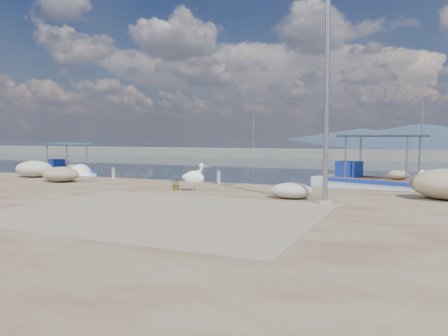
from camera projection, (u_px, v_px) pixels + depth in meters
ground at (181, 211)px, 15.66m from camera, size 1400.00×1400.00×0.00m
quay at (53, 240)px, 10.17m from camera, size 44.00×22.00×0.50m
quay_patch at (159, 212)px, 12.48m from camera, size 9.00×7.00×0.01m
breakwater at (348, 155)px, 52.04m from camera, size 120.00×2.20×7.50m
mountains at (417, 133)px, 605.15m from camera, size 370.00×280.00×22.00m
boat_left at (67, 175)px, 28.37m from camera, size 5.79×3.26×2.65m
boat_right at (380, 187)px, 21.01m from camera, size 7.00×4.14×3.20m
pelican at (195, 178)px, 17.39m from camera, size 1.16×0.64×1.11m
lamp_post at (327, 101)px, 13.84m from camera, size 0.44×0.96×7.00m
bollard_near at (219, 176)px, 20.04m from camera, size 0.22×0.22×0.68m
bollard_far at (113, 173)px, 22.04m from camera, size 0.22×0.22×0.66m
potted_plant at (176, 184)px, 17.78m from camera, size 0.53×0.49×0.49m
net_pile_d at (292, 191)px, 15.25m from camera, size 1.46×1.09×0.55m
net_pile_b at (61, 174)px, 20.94m from camera, size 1.87×1.45×0.73m
net_pile_a at (34, 169)px, 23.42m from camera, size 2.16×1.57×0.88m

